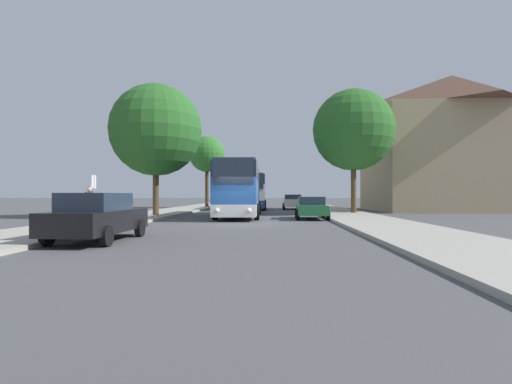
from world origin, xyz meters
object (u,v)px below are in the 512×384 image
Objects in this scene: parked_car_right_far at (293,202)px; bus_stop_sign at (94,193)px; bus_middle at (252,191)px; parked_car_left_curb at (98,216)px; tree_right_near at (353,130)px; parked_car_right_near at (311,207)px; bus_front at (239,189)px; pedestrian_waiting_far at (90,207)px; pedestrian_waiting_near at (87,206)px; tree_left_far at (207,154)px; tree_left_near at (156,130)px; pedestrian_walking_back at (91,202)px.

bus_stop_sign is (-10.13, -23.44, 0.79)m from parked_car_right_far.
parked_car_left_curb is at bearing -98.74° from bus_middle.
parked_car_right_near is at bearing -122.91° from tree_right_near.
pedestrian_waiting_far is at bearing -117.86° from bus_front.
pedestrian_waiting_far is at bearing 42.29° from parked_car_right_near.
tree_left_far reaches higher than pedestrian_waiting_near.
bus_middle is at bearing -1.42° from pedestrian_waiting_far.
parked_car_left_curb is 0.48× the size of tree_right_near.
parked_car_right_far is 0.55× the size of tree_left_far.
tree_left_far is (-5.39, 3.77, 4.26)m from bus_middle.
bus_stop_sign is at bearing -91.07° from tree_left_far.
bus_middle is 23.79m from pedestrian_waiting_near.
pedestrian_waiting_near is 0.17× the size of tree_right_near.
tree_left_far is at bearing -24.11° from parked_car_right_far.
parked_car_right_far is 12.54m from tree_right_near.
tree_left_near is at bearing -90.83° from tree_left_far.
pedestrian_walking_back is at bearing -94.26° from tree_left_far.
bus_front is at bearing -155.74° from tree_right_near.
tree_left_near is at bearing 88.42° from bus_stop_sign.
parked_car_left_curb is 33.15m from tree_left_far.
parked_car_left_curb is 2.80× the size of pedestrian_waiting_near.
tree_left_far reaches higher than bus_front.
pedestrian_walking_back is (-7.20, -6.63, -0.79)m from bus_front.
parked_car_left_curb is at bearing -64.03° from bus_stop_sign.
pedestrian_walking_back is (-3.75, 7.54, 0.30)m from parked_car_left_curb.
parked_car_right_far is 2.65× the size of pedestrian_waiting_far.
bus_front is 5.22m from parked_car_right_near.
pedestrian_walking_back reaches higher than pedestrian_waiting_near.
pedestrian_walking_back is 0.21× the size of tree_left_near.
parked_car_left_curb is 8.42m from pedestrian_walking_back.
parked_car_right_near is 2.66× the size of pedestrian_waiting_near.
bus_stop_sign is (-5.90, -23.98, -0.28)m from bus_middle.
tree_left_near reaches higher than pedestrian_waiting_near.
parked_car_right_far is 11.81m from tree_left_far.
bus_front is 1.35× the size of tree_left_far.
pedestrian_walking_back reaches higher than parked_car_right_far.
pedestrian_waiting_far is at bearing 119.63° from parked_car_left_curb.
parked_car_left_curb is at bearing -140.66° from pedestrian_waiting_far.
parked_car_right_near is 0.49× the size of tree_left_near.
tree_left_far is at bearing 105.01° from bus_front.
parked_car_right_far is at bearing 75.70° from parked_car_left_curb.
bus_stop_sign is 2.99m from pedestrian_walking_back.
bus_front reaches higher than bus_stop_sign.
parked_car_right_near is at bearing 91.36° from parked_car_right_far.
parked_car_right_far is 23.78m from pedestrian_walking_back.
pedestrian_waiting_near is at bearing -130.77° from bus_front.
bus_middle is 7.29× the size of pedestrian_waiting_near.
bus_front reaches higher than parked_car_right_far.
bus_stop_sign is at bearing -91.58° from tree_left_near.
tree_left_near is (-2.15, 13.67, 5.04)m from parked_car_left_curb.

